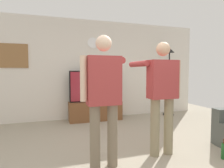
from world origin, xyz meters
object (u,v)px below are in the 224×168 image
person_standing_nearer_lamp (104,93)px  beverage_bottle (224,151)px  person_standing_nearer_couch (162,91)px  framed_picture (13,56)px  television (95,86)px  floor_lamp (169,67)px  tv_stand (95,111)px  wall_clock (93,43)px

person_standing_nearer_lamp → beverage_bottle: 1.98m
person_standing_nearer_couch → framed_picture: bearing=132.9°
television → floor_lamp: floor_lamp is taller
framed_picture → floor_lamp: 4.22m
tv_stand → framed_picture: bearing=171.5°
wall_clock → framed_picture: (-1.98, 0.00, -0.40)m
floor_lamp → person_standing_nearer_lamp: (-2.67, -2.42, -0.42)m
tv_stand → person_standing_nearer_couch: 2.54m
framed_picture → person_standing_nearer_couch: size_ratio=0.39×
television → wall_clock: wall_clock is taller
person_standing_nearer_couch → person_standing_nearer_lamp: bearing=-173.5°
beverage_bottle → framed_picture: bearing=136.6°
tv_stand → television: bearing=90.0°
television → person_standing_nearer_lamp: person_standing_nearer_lamp is taller
tv_stand → wall_clock: size_ratio=4.83×
floor_lamp → person_standing_nearer_couch: 2.91m
television → framed_picture: size_ratio=1.97×
television → wall_clock: bearing=90.0°
person_standing_nearer_lamp → beverage_bottle: size_ratio=5.79×
framed_picture → beverage_bottle: framed_picture is taller
television → beverage_bottle: 3.22m
television → floor_lamp: size_ratio=0.67×
tv_stand → person_standing_nearer_couch: bearing=-78.0°
framed_picture → person_standing_nearer_lamp: size_ratio=0.39×
wall_clock → person_standing_nearer_couch: size_ratio=0.17×
television → wall_clock: 1.20m
beverage_bottle → wall_clock: bearing=112.7°
framed_picture → beverage_bottle: size_ratio=2.23×
television → beverage_bottle: size_ratio=4.40×
person_standing_nearer_couch → beverage_bottle: size_ratio=5.70×
television → framed_picture: bearing=172.8°
floor_lamp → television: bearing=177.1°
framed_picture → television: bearing=-7.2°
person_standing_nearer_couch → tv_stand: bearing=102.0°
framed_picture → floor_lamp: (4.19, -0.36, -0.26)m
tv_stand → beverage_bottle: (1.29, -2.80, -0.12)m
tv_stand → television: television is taller
wall_clock → person_standing_nearer_couch: 2.92m
wall_clock → person_standing_nearer_couch: wall_clock is taller
television → person_standing_nearer_lamp: size_ratio=0.76×
tv_stand → beverage_bottle: 3.09m
floor_lamp → beverage_bottle: bearing=-108.6°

